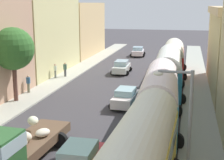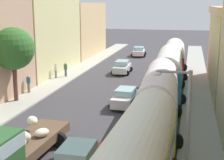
% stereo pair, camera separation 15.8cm
% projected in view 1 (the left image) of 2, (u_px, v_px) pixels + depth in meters
% --- Properties ---
extents(ground_plane, '(154.00, 154.00, 0.00)m').
position_uv_depth(ground_plane, '(123.00, 86.00, 34.54)').
color(ground_plane, '#3C393E').
extents(sidewalk_left, '(2.50, 70.00, 0.14)m').
position_uv_depth(sidewalk_left, '(57.00, 82.00, 36.09)').
color(sidewalk_left, '#AAA99B').
rests_on(sidewalk_left, ground).
extents(sidewalk_right, '(2.50, 70.00, 0.14)m').
position_uv_depth(sidewalk_right, '(197.00, 90.00, 32.97)').
color(sidewalk_right, '#9B9E93').
rests_on(sidewalk_right, ground).
extents(building_left_3, '(5.65, 13.86, 10.36)m').
position_uv_depth(building_left_3, '(40.00, 30.00, 40.41)').
color(building_left_3, '#CDC489').
rests_on(building_left_3, ground).
extents(building_left_4, '(5.04, 14.09, 8.36)m').
position_uv_depth(building_left_4, '(79.00, 29.00, 54.34)').
color(building_left_4, tan).
rests_on(building_left_4, ground).
extents(parked_bus_0, '(3.40, 9.23, 4.04)m').
position_uv_depth(parked_bus_0, '(140.00, 158.00, 13.56)').
color(parked_bus_0, gold).
rests_on(parked_bus_0, ground).
extents(parked_bus_1, '(3.44, 9.32, 4.19)m').
position_uv_depth(parked_bus_1, '(160.00, 96.00, 22.10)').
color(parked_bus_1, teal).
rests_on(parked_bus_1, ground).
extents(parked_bus_2, '(3.43, 9.11, 4.24)m').
position_uv_depth(parked_bus_2, '(168.00, 70.00, 30.65)').
color(parked_bus_2, teal).
rests_on(parked_bus_2, ground).
extents(parked_bus_3, '(3.40, 9.22, 3.97)m').
position_uv_depth(parked_bus_3, '(173.00, 57.00, 39.25)').
color(parked_bus_3, red).
rests_on(parked_bus_3, ground).
extents(cargo_truck_0, '(3.16, 7.48, 2.51)m').
position_uv_depth(cargo_truck_0, '(13.00, 147.00, 16.92)').
color(cargo_truck_0, '#28562C').
rests_on(cargo_truck_0, ground).
extents(car_0, '(2.30, 4.20, 1.55)m').
position_uv_depth(car_0, '(122.00, 67.00, 40.88)').
color(car_0, silver).
rests_on(car_0, ground).
extents(car_1, '(2.49, 3.81, 1.50)m').
position_uv_depth(car_1, '(138.00, 51.00, 54.08)').
color(car_1, silver).
rests_on(car_1, ground).
extents(car_3, '(2.30, 3.94, 1.52)m').
position_uv_depth(car_3, '(126.00, 97.00, 27.66)').
color(car_3, silver).
rests_on(car_3, ground).
extents(pedestrian_0, '(0.54, 0.54, 1.78)m').
position_uv_depth(pedestrian_0, '(28.00, 83.00, 31.50)').
color(pedestrian_0, '#79755C').
rests_on(pedestrian_0, ground).
extents(pedestrian_1, '(0.45, 0.45, 1.75)m').
position_uv_depth(pedestrian_1, '(55.00, 70.00, 37.54)').
color(pedestrian_1, slate).
rests_on(pedestrian_1, ground).
extents(pedestrian_2, '(0.54, 0.54, 1.73)m').
position_uv_depth(pedestrian_2, '(65.00, 69.00, 38.43)').
color(pedestrian_2, '#45474D').
rests_on(pedestrian_2, ground).
extents(streetlamp_near, '(1.72, 0.28, 5.56)m').
position_uv_depth(streetlamp_near, '(184.00, 120.00, 14.59)').
color(streetlamp_near, gray).
rests_on(streetlamp_near, ground).
extents(roadside_tree_2, '(3.56, 3.56, 6.38)m').
position_uv_depth(roadside_tree_2, '(13.00, 49.00, 28.06)').
color(roadside_tree_2, brown).
rests_on(roadside_tree_2, ground).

